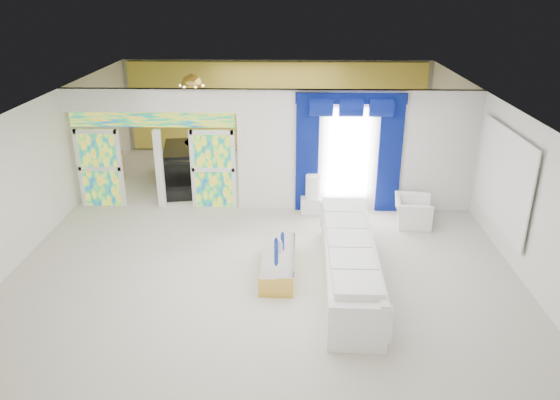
{
  "coord_description": "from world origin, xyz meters",
  "views": [
    {
      "loc": [
        0.59,
        -11.5,
        5.34
      ],
      "look_at": [
        0.3,
        -1.2,
        1.1
      ],
      "focal_mm": 34.18,
      "sensor_mm": 36.0,
      "label": 1
    }
  ],
  "objects_px": {
    "grand_piano": "(191,163)",
    "white_sofa": "(349,262)",
    "coffee_table": "(278,263)",
    "armchair": "(413,211)",
    "console_table": "(325,205)"
  },
  "relations": [
    {
      "from": "coffee_table",
      "to": "armchair",
      "type": "bearing_deg",
      "value": 37.53
    },
    {
      "from": "coffee_table",
      "to": "white_sofa",
      "type": "bearing_deg",
      "value": -12.53
    },
    {
      "from": "grand_piano",
      "to": "white_sofa",
      "type": "bearing_deg",
      "value": -64.62
    },
    {
      "from": "white_sofa",
      "to": "armchair",
      "type": "height_order",
      "value": "white_sofa"
    },
    {
      "from": "white_sofa",
      "to": "coffee_table",
      "type": "relative_size",
      "value": 2.31
    },
    {
      "from": "armchair",
      "to": "grand_piano",
      "type": "bearing_deg",
      "value": 71.78
    },
    {
      "from": "white_sofa",
      "to": "grand_piano",
      "type": "relative_size",
      "value": 2.25
    },
    {
      "from": "armchair",
      "to": "white_sofa",
      "type": "bearing_deg",
      "value": 155.83
    },
    {
      "from": "white_sofa",
      "to": "console_table",
      "type": "xyz_separation_m",
      "value": [
        -0.29,
        3.3,
        -0.21
      ]
    },
    {
      "from": "console_table",
      "to": "grand_piano",
      "type": "distance_m",
      "value": 4.43
    },
    {
      "from": "console_table",
      "to": "grand_piano",
      "type": "xyz_separation_m",
      "value": [
        -3.75,
        2.35,
        0.29
      ]
    },
    {
      "from": "white_sofa",
      "to": "armchair",
      "type": "distance_m",
      "value": 3.2
    },
    {
      "from": "coffee_table",
      "to": "armchair",
      "type": "relative_size",
      "value": 1.9
    },
    {
      "from": "coffee_table",
      "to": "console_table",
      "type": "distance_m",
      "value": 3.19
    },
    {
      "from": "grand_piano",
      "to": "coffee_table",
      "type": "bearing_deg",
      "value": -73.5
    }
  ]
}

